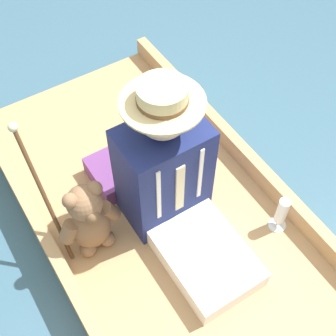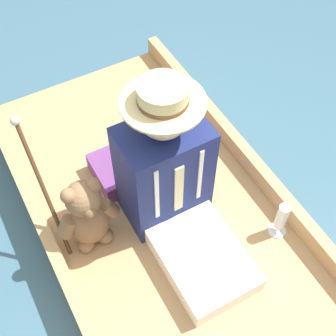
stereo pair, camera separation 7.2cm
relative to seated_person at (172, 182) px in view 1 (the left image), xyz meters
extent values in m
plane|color=#385B70|center=(0.03, 0.16, -0.42)|extent=(16.00, 16.00, 0.00)
cube|color=tan|center=(0.03, 0.16, -0.37)|extent=(1.18, 2.72, 0.11)
cube|color=tan|center=(-0.53, 0.16, -0.25)|extent=(0.06, 2.72, 0.11)
cube|color=tan|center=(0.59, 0.16, -0.25)|extent=(0.06, 2.72, 0.11)
cube|color=#6B3875|center=(0.05, -0.36, -0.26)|extent=(0.40, 0.28, 0.11)
cube|color=white|center=(0.00, 0.30, -0.26)|extent=(0.36, 0.48, 0.11)
cube|color=navy|center=(0.00, -0.07, -0.02)|extent=(0.40, 0.27, 0.58)
cube|color=beige|center=(0.00, 0.07, 0.02)|extent=(0.04, 0.01, 0.32)
cube|color=white|center=(-0.11, 0.06, 0.05)|extent=(0.02, 0.01, 0.35)
cube|color=white|center=(0.11, 0.06, 0.05)|extent=(0.02, 0.01, 0.35)
sphere|color=beige|center=(0.00, -0.07, 0.38)|extent=(0.21, 0.21, 0.21)
cylinder|color=#CCB77F|center=(0.00, -0.07, 0.45)|extent=(0.35, 0.35, 0.01)
cylinder|color=#CCB77F|center=(0.00, -0.07, 0.49)|extent=(0.20, 0.20, 0.08)
cylinder|color=brown|center=(0.00, -0.07, 0.46)|extent=(0.21, 0.21, 0.02)
ellipsoid|color=#846042|center=(0.39, -0.09, -0.17)|extent=(0.19, 0.16, 0.28)
sphere|color=#846042|center=(0.39, -0.09, 0.04)|extent=(0.16, 0.16, 0.16)
sphere|color=brown|center=(0.39, -0.02, 0.03)|extent=(0.07, 0.07, 0.07)
sphere|color=#846042|center=(0.34, -0.09, 0.10)|extent=(0.07, 0.07, 0.07)
sphere|color=#846042|center=(0.45, -0.09, 0.10)|extent=(0.07, 0.07, 0.07)
cylinder|color=#846042|center=(0.29, -0.09, -0.12)|extent=(0.11, 0.07, 0.12)
cylinder|color=#846042|center=(0.50, -0.09, -0.12)|extent=(0.11, 0.07, 0.12)
sphere|color=#846042|center=(0.34, -0.05, -0.27)|extent=(0.08, 0.08, 0.08)
sphere|color=#846042|center=(0.44, -0.05, -0.27)|extent=(0.08, 0.08, 0.08)
cylinder|color=silver|center=(-0.42, 0.32, -0.31)|extent=(0.09, 0.09, 0.01)
cylinder|color=silver|center=(-0.42, 0.32, -0.28)|extent=(0.01, 0.01, 0.05)
cylinder|color=silver|center=(-0.42, 0.32, -0.17)|extent=(0.05, 0.05, 0.16)
cylinder|color=brown|center=(0.52, -0.22, 0.01)|extent=(0.02, 0.34, 0.64)
sphere|color=beige|center=(0.52, -0.38, 0.32)|extent=(0.04, 0.04, 0.04)
camera|label=1|loc=(0.67, 1.03, 1.74)|focal=50.00mm
camera|label=2|loc=(0.61, 1.06, 1.74)|focal=50.00mm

